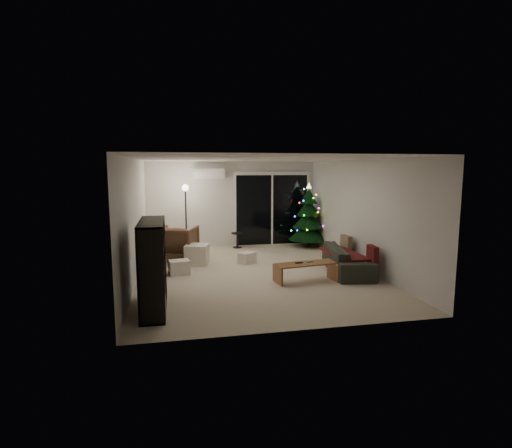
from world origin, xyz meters
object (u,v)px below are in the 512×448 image
Objects in this scene: coffee_table at (306,272)px; sofa at (348,259)px; bookshelf at (142,266)px; media_cabinet at (151,257)px; christmas_tree at (309,215)px; armchair at (177,243)px.

sofa is at bearing 16.32° from coffee_table.
coffee_table is at bearing 4.02° from bookshelf.
media_cabinet is at bearing 146.41° from coffee_table.
sofa is 1.59× the size of coffee_table.
sofa is (4.30, -0.88, -0.07)m from media_cabinet.
sofa reaches higher than coffee_table.
christmas_tree is (0.11, 2.99, 0.65)m from sofa.
christmas_tree reaches higher than media_cabinet.
coffee_table is (3.14, -1.43, -0.16)m from media_cabinet.
bookshelf is 2.50m from media_cabinet.
christmas_tree is at bearing 8.26° from sofa.
bookshelf is 0.78× the size of christmas_tree.
bookshelf is 4.60m from sofa.
armchair is 0.50× the size of christmas_tree.
christmas_tree is at bearing 21.61° from media_cabinet.
media_cabinet is 4.93m from christmas_tree.
coffee_table is at bearing -28.49° from media_cabinet.
sofa is at bearing 169.42° from armchair.
christmas_tree reaches higher than armchair.
coffee_table is (3.14, 1.03, -0.54)m from bookshelf.
christmas_tree is at bearing -147.68° from armchair.
armchair reaches higher than coffee_table.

